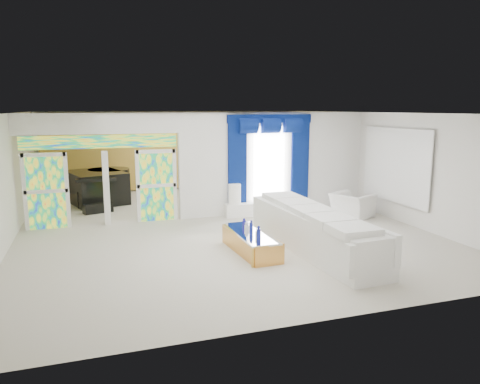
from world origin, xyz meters
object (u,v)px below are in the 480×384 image
object	(u,v)px
white_sofa	(313,232)
console_table	(244,210)
armchair	(352,205)
grand_piano	(96,187)
coffee_table	(251,243)

from	to	relation	value
white_sofa	console_table	bearing A→B (deg)	92.75
console_table	armchair	world-z (taller)	armchair
armchair	grand_piano	bearing A→B (deg)	33.75
white_sofa	grand_piano	bearing A→B (deg)	119.08
white_sofa	armchair	size ratio (longest dim) A/B	4.20
console_table	grand_piano	xyz separation A→B (m)	(-4.07, 3.42, 0.33)
grand_piano	armchair	bearing A→B (deg)	-49.76
coffee_table	armchair	world-z (taller)	armchair
white_sofa	coffee_table	xyz separation A→B (m)	(-1.35, 0.30, -0.21)
console_table	armchair	distance (m)	3.14
armchair	grand_piano	world-z (taller)	grand_piano
console_table	grand_piano	bearing A→B (deg)	139.98
console_table	armchair	bearing A→B (deg)	-19.53
coffee_table	white_sofa	bearing A→B (deg)	-12.53
armchair	grand_piano	xyz separation A→B (m)	(-7.03, 4.47, 0.18)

